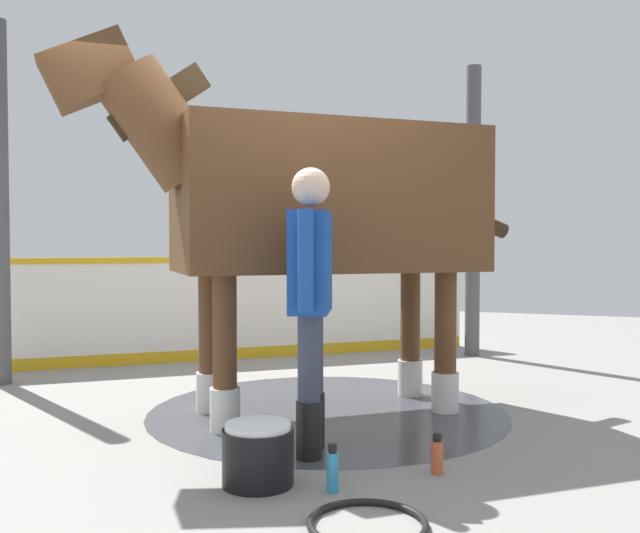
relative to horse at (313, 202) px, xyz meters
The scene contains 10 objects.
ground_plane 1.56m from the horse, 40.27° to the left, with size 16.00×16.00×0.02m, color gray.
wet_patch 1.54m from the horse, 141.01° to the right, with size 2.63×2.63×0.00m, color #42444C.
barrier_wall 2.71m from the horse, 53.47° to the right, with size 4.05×3.30×1.10m.
roof_post_far 3.11m from the horse, 104.01° to the right, with size 0.16×0.16×3.17m, color #4C4C51.
horse is the anchor object (origin of this frame).
handler 1.12m from the horse, 109.43° to the left, with size 0.34×0.66×1.68m.
wash_bucket 2.05m from the horse, 99.55° to the left, with size 0.37×0.37×0.32m.
bottle_shampoo 2.14m from the horse, 113.78° to the left, with size 0.06×0.06×0.24m.
bottle_spray 2.07m from the horse, 136.90° to the left, with size 0.07×0.07×0.21m.
hose_coil 2.55m from the horse, 117.01° to the left, with size 0.54×0.54×0.03m, color black.
Camera 1 is at (-1.87, 4.56, 1.24)m, focal length 38.57 mm.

